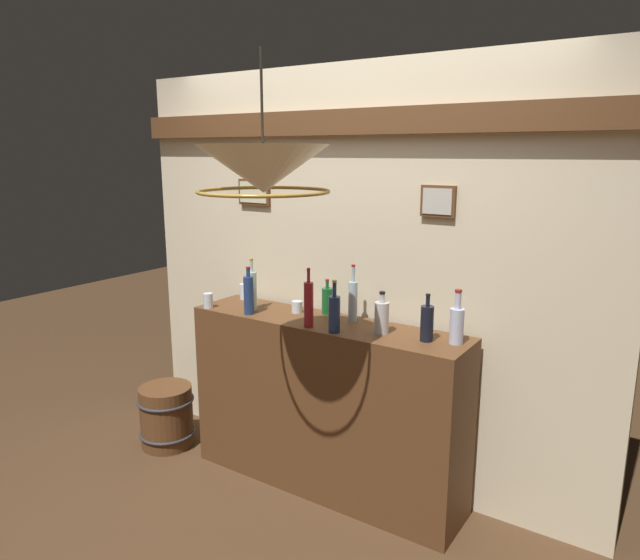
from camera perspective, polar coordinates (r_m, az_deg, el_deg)
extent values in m
cube|color=beige|center=(3.46, 2.98, 0.18)|extent=(3.10, 0.08, 2.46)
cube|color=brown|center=(3.33, 2.62, 15.30)|extent=(3.10, 0.10, 0.14)
cube|color=brown|center=(3.74, -6.47, 8.62)|extent=(0.24, 0.03, 0.16)
cube|color=beige|center=(3.73, -6.63, 8.60)|extent=(0.21, 0.01, 0.13)
cube|color=brown|center=(3.10, 11.61, 7.64)|extent=(0.19, 0.03, 0.16)
cube|color=#BBB9AC|center=(3.08, 11.50, 7.62)|extent=(0.16, 0.01, 0.13)
cube|color=brown|center=(3.46, 0.47, -12.27)|extent=(1.68, 0.39, 1.03)
cylinder|color=#ADCDC2|center=(3.52, -6.72, -1.09)|extent=(0.06, 0.06, 0.23)
cylinder|color=#ADCDC2|center=(3.48, -6.79, 1.36)|extent=(0.02, 0.02, 0.07)
cylinder|color=#B7932D|center=(3.48, -6.81, 2.04)|extent=(0.02, 0.02, 0.01)
cylinder|color=navy|center=(3.07, 1.43, -3.42)|extent=(0.06, 0.06, 0.20)
cylinder|color=navy|center=(3.03, 1.44, -0.95)|extent=(0.02, 0.02, 0.08)
cylinder|color=#B7932D|center=(3.02, 1.45, -0.13)|extent=(0.02, 0.02, 0.01)
cylinder|color=#165927|center=(3.42, 0.71, -2.09)|extent=(0.06, 0.06, 0.15)
cylinder|color=#165927|center=(3.39, 0.72, -0.47)|extent=(0.02, 0.02, 0.04)
cylinder|color=maroon|center=(3.39, 0.72, -0.02)|extent=(0.02, 0.02, 0.01)
cylinder|color=#ACC2CD|center=(3.26, 3.27, -2.15)|extent=(0.05, 0.05, 0.23)
cylinder|color=#ACC2CD|center=(3.23, 3.30, 0.56)|extent=(0.02, 0.02, 0.09)
cylinder|color=maroon|center=(3.22, 3.31, 1.43)|extent=(0.02, 0.02, 0.01)
cylinder|color=maroon|center=(3.15, -1.13, -2.46)|extent=(0.05, 0.05, 0.25)
cylinder|color=maroon|center=(3.11, -1.14, 0.36)|extent=(0.02, 0.02, 0.07)
cylinder|color=maroon|center=(3.10, -1.14, 1.07)|extent=(0.02, 0.02, 0.01)
cylinder|color=navy|center=(3.43, -7.05, -1.52)|extent=(0.06, 0.06, 0.23)
cylinder|color=navy|center=(3.40, -7.11, 0.72)|extent=(0.02, 0.02, 0.05)
cylinder|color=maroon|center=(3.39, -7.12, 1.21)|extent=(0.03, 0.03, 0.01)
cylinder|color=black|center=(2.98, 10.51, -4.26)|extent=(0.07, 0.07, 0.18)
cylinder|color=black|center=(2.94, 10.60, -2.07)|extent=(0.02, 0.02, 0.05)
cylinder|color=black|center=(2.94, 10.63, -1.46)|extent=(0.02, 0.02, 0.01)
cylinder|color=silver|center=(3.07, 6.11, -3.74)|extent=(0.08, 0.08, 0.17)
cylinder|color=silver|center=(3.04, 6.15, -1.79)|extent=(0.03, 0.03, 0.05)
cylinder|color=black|center=(3.03, 6.17, -1.25)|extent=(0.03, 0.03, 0.01)
cylinder|color=silver|center=(2.97, 13.34, -4.46)|extent=(0.07, 0.07, 0.18)
cylinder|color=silver|center=(2.93, 13.47, -1.97)|extent=(0.03, 0.03, 0.09)
cylinder|color=maroon|center=(2.92, 13.52, -1.04)|extent=(0.04, 0.04, 0.01)
cylinder|color=silver|center=(3.79, -7.45, -1.14)|extent=(0.06, 0.06, 0.10)
cylinder|color=silver|center=(3.45, -2.29, -2.66)|extent=(0.06, 0.06, 0.07)
cylinder|color=silver|center=(3.62, -10.99, -2.00)|extent=(0.06, 0.06, 0.09)
cone|color=#EFE5C6|center=(2.54, -5.63, 10.88)|extent=(0.58, 0.58, 0.21)
cylinder|color=black|center=(2.55, -5.78, 17.61)|extent=(0.01, 0.01, 0.39)
torus|color=#AD8433|center=(2.54, -5.58, 8.70)|extent=(0.58, 0.58, 0.02)
cylinder|color=brown|center=(4.17, -14.91, -12.83)|extent=(0.35, 0.35, 0.42)
torus|color=#333338|center=(4.12, -15.00, -11.36)|extent=(0.38, 0.38, 0.02)
torus|color=#333338|center=(4.22, -14.81, -14.27)|extent=(0.38, 0.38, 0.02)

